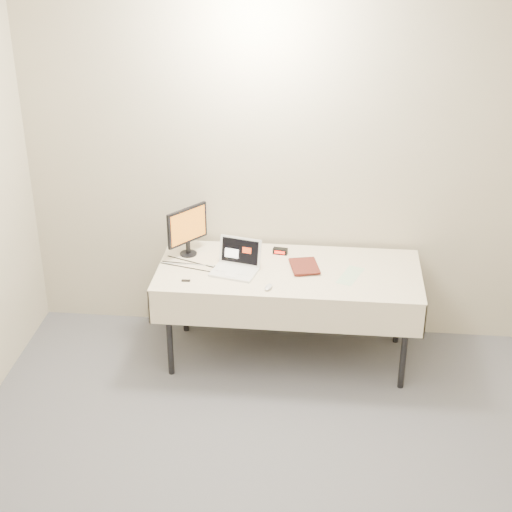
# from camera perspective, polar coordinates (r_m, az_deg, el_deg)

# --- Properties ---
(back_wall) EXTENTS (4.00, 0.10, 2.70)m
(back_wall) POSITION_cam_1_polar(r_m,az_deg,el_deg) (5.71, 2.83, 6.58)
(back_wall) COLOR #C2B79C
(back_wall) RESTS_ON ground
(table) EXTENTS (1.86, 0.81, 0.74)m
(table) POSITION_cam_1_polar(r_m,az_deg,el_deg) (5.57, 2.40, -1.55)
(table) COLOR black
(table) RESTS_ON ground
(laptop) EXTENTS (0.36, 0.33, 0.21)m
(laptop) POSITION_cam_1_polar(r_m,az_deg,el_deg) (5.51, -1.42, -0.54)
(laptop) COLOR white
(laptop) RESTS_ON table
(monitor) EXTENTS (0.24, 0.29, 0.37)m
(monitor) POSITION_cam_1_polar(r_m,az_deg,el_deg) (5.68, -5.02, 2.07)
(monitor) COLOR black
(monitor) RESTS_ON table
(book) EXTENTS (0.19, 0.07, 0.25)m
(book) POSITION_cam_1_polar(r_m,az_deg,el_deg) (5.49, 2.60, 0.22)
(book) COLOR maroon
(book) RESTS_ON table
(alarm_clock) EXTENTS (0.11, 0.06, 0.04)m
(alarm_clock) POSITION_cam_1_polar(r_m,az_deg,el_deg) (5.75, 1.78, 0.36)
(alarm_clock) COLOR black
(alarm_clock) RESTS_ON table
(clicker) EXTENTS (0.07, 0.10, 0.02)m
(clicker) POSITION_cam_1_polar(r_m,az_deg,el_deg) (5.29, 0.91, -2.28)
(clicker) COLOR silver
(clicker) RESTS_ON table
(paper_form) EXTENTS (0.21, 0.31, 0.00)m
(paper_form) POSITION_cam_1_polar(r_m,az_deg,el_deg) (5.50, 6.88, -1.42)
(paper_form) COLOR #B2D4A8
(paper_form) RESTS_ON table
(usb_dongle) EXTENTS (0.06, 0.02, 0.01)m
(usb_dongle) POSITION_cam_1_polar(r_m,az_deg,el_deg) (5.40, -5.12, -1.79)
(usb_dongle) COLOR black
(usb_dongle) RESTS_ON table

